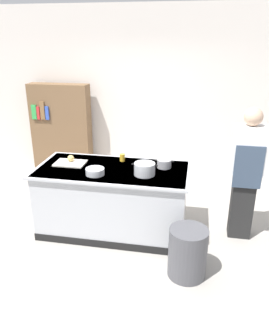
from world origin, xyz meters
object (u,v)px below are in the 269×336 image
Objects in this scene: trash_bin at (188,253)px; bookshelf at (61,130)px; onion at (71,158)px; sauce_pan at (164,164)px; juice_cup at (122,158)px; stock_pot at (145,169)px; person_chef at (246,172)px; mixing_bowl at (95,171)px.

trash_bin is 3.59m from bookshelf.
onion is 1.96m from trash_bin.
bookshelf reaches higher than onion.
sauce_pan is 1.20m from trash_bin.
sauce_pan is at bearing -38.01° from bookshelf.
sauce_pan is 0.60m from juice_cup.
person_chef reaches higher than stock_pot.
trash_bin is (0.38, -0.93, -0.66)m from sauce_pan.
stock_pot is 0.56m from juice_cup.
person_chef is at bearing -27.59° from bookshelf.
juice_cup is at bearing 132.25° from trash_bin.
onion is 0.38× the size of mixing_bowl.
juice_cup reaches higher than trash_bin.
sauce_pan is 1.08× the size of mixing_bowl.
person_chef is (1.83, 0.40, -0.03)m from mixing_bowl.
mixing_bowl is (-0.81, -0.39, -0.01)m from sauce_pan.
stock_pot reaches higher than trash_bin.
trash_bin is at bearing -67.87° from sauce_pan.
onion is 0.88× the size of juice_cup.
mixing_bowl is at bearing -169.85° from stock_pot.
juice_cup is 1.57m from trash_bin.
mixing_bowl is 1.45m from trash_bin.
stock_pot is at bearing -48.19° from juice_cup.
onion is 0.15× the size of trash_bin.
onion and sauce_pan have the same top height.
sauce_pan is at bearing 112.13° from trash_bin.
mixing_bowl is at bearing -113.14° from juice_cup.
stock_pot is 0.36m from sauce_pan.
bookshelf reaches higher than stock_pot.
onion is at bearing 105.40° from person_chef.
stock_pot is 1.27m from person_chef.
stock_pot is (1.04, -0.22, 0.01)m from onion.
bookshelf is at bearing 141.99° from sauce_pan.
juice_cup is at bearing 99.20° from person_chef.
sauce_pan is (1.25, 0.06, -0.01)m from onion.
stock_pot is at bearing 10.15° from mixing_bowl.
person_chef is at bearing -4.48° from juice_cup.
bookshelf is (-1.88, 1.92, -0.12)m from stock_pot.
mixing_bowl is 2.33× the size of juice_cup.
bookshelf is at bearing 134.38° from stock_pot.
onion is 0.69m from juice_cup.
bookshelf reaches higher than juice_cup.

